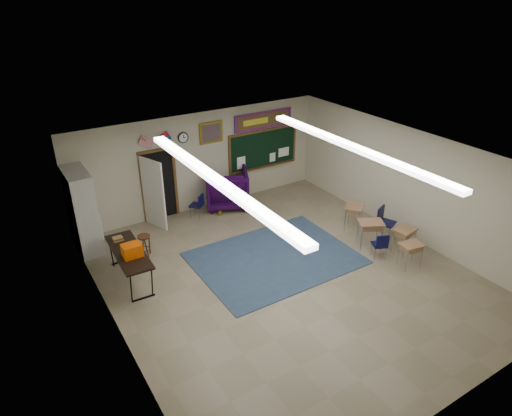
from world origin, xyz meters
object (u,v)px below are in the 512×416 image
student_desk_front_left (370,233)px  wooden_stool (145,245)px  folding_table (130,264)px  student_desk_front_right (354,216)px  wingback_armchair (227,188)px

student_desk_front_left → wooden_stool: 5.89m
student_desk_front_left → wooden_stool: student_desk_front_left is taller
folding_table → wooden_stool: bearing=55.2°
folding_table → wooden_stool: (0.64, 0.86, -0.14)m
student_desk_front_left → student_desk_front_right: bearing=99.0°
student_desk_front_left → wooden_stool: bearing=-179.4°
student_desk_front_right → folding_table: 6.26m
student_desk_front_left → student_desk_front_right: 1.04m
wingback_armchair → student_desk_front_left: (1.99, -4.21, -0.17)m
student_desk_front_right → wingback_armchair: bearing=91.2°
wingback_armchair → folding_table: 4.50m
wingback_armchair → folding_table: (-3.85, -2.31, -0.16)m
student_desk_front_right → wooden_stool: bearing=127.5°
wingback_armchair → student_desk_front_right: (2.34, -3.23, -0.18)m
student_desk_front_left → wooden_stool: (-5.20, 2.76, -0.13)m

